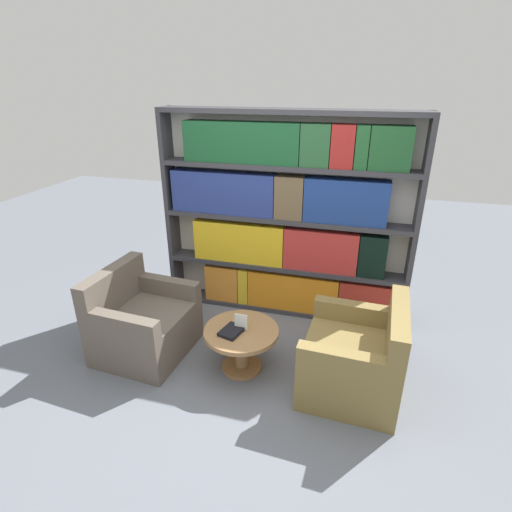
{
  "coord_description": "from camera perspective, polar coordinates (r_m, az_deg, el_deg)",
  "views": [
    {
      "loc": [
        0.8,
        -2.56,
        2.51
      ],
      "look_at": [
        -0.14,
        0.84,
        0.95
      ],
      "focal_mm": 28.0,
      "sensor_mm": 36.0,
      "label": 1
    }
  ],
  "objects": [
    {
      "name": "coffee_table",
      "position": [
        3.76,
        -2.1,
        -12.0
      ],
      "size": [
        0.69,
        0.69,
        0.43
      ],
      "color": "olive",
      "rests_on": "ground_plane"
    },
    {
      "name": "bookshelf",
      "position": [
        4.37,
        4.32,
        5.19
      ],
      "size": [
        2.72,
        0.3,
        2.25
      ],
      "color": "silver",
      "rests_on": "ground_plane"
    },
    {
      "name": "table_sign",
      "position": [
        3.65,
        -2.15,
        -9.58
      ],
      "size": [
        0.12,
        0.06,
        0.16
      ],
      "color": "black",
      "rests_on": "coffee_table"
    },
    {
      "name": "stray_book",
      "position": [
        3.64,
        -3.5,
        -10.66
      ],
      "size": [
        0.22,
        0.26,
        0.03
      ],
      "color": "black",
      "rests_on": "coffee_table"
    },
    {
      "name": "armchair_left",
      "position": [
        4.15,
        -15.89,
        -9.28
      ],
      "size": [
        0.86,
        0.93,
        0.85
      ],
      "rotation": [
        0.0,
        0.0,
        1.5
      ],
      "color": "brown",
      "rests_on": "ground_plane"
    },
    {
      "name": "ground_plane",
      "position": [
        3.67,
        -1.44,
        -19.21
      ],
      "size": [
        14.0,
        14.0,
        0.0
      ],
      "primitive_type": "plane",
      "color": "slate"
    },
    {
      "name": "armchair_right",
      "position": [
        3.65,
        14.03,
        -14.16
      ],
      "size": [
        0.84,
        0.91,
        0.85
      ],
      "rotation": [
        0.0,
        0.0,
        -1.62
      ],
      "color": "olive",
      "rests_on": "ground_plane"
    }
  ]
}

